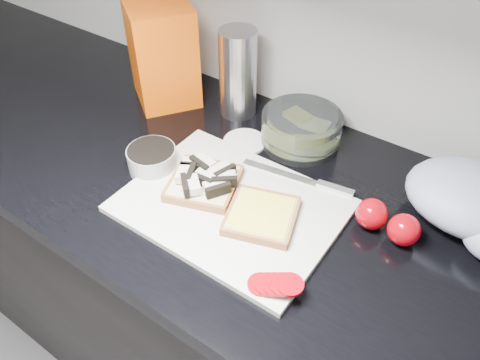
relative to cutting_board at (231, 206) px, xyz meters
The scene contains 14 objects.
base_cabinet 0.48m from the cutting_board, 95.09° to the left, with size 3.50×0.60×0.86m, color black.
countertop 0.08m from the cutting_board, 95.09° to the left, with size 3.50×0.64×0.04m, color black.
cutting_board is the anchor object (origin of this frame).
bread_left 0.07m from the cutting_board, behind, with size 0.17×0.17×0.04m.
bread_right 0.07m from the cutting_board, ahead, with size 0.16×0.16×0.02m.
tomato_slices 0.20m from the cutting_board, 33.95° to the right, with size 0.10×0.07×0.02m.
knife 0.17m from the cutting_board, 55.07° to the left, with size 0.23×0.05×0.01m.
seed_tub 0.20m from the cutting_board, behind, with size 0.10×0.10×0.05m.
tub_lid 0.20m from the cutting_board, 117.21° to the left, with size 0.10×0.10×0.01m, color silver.
glass_bowl 0.26m from the cutting_board, 88.62° to the left, with size 0.17×0.17×0.07m.
bread_bag 0.44m from the cutting_board, 147.84° to the left, with size 0.15×0.14×0.24m, color #D54803.
steel_canister 0.34m from the cutting_board, 122.79° to the left, with size 0.09×0.09×0.21m, color #A8A8AD.
grocery_bag 0.44m from the cutting_board, 29.82° to the left, with size 0.25×0.22×0.10m.
whole_tomatoes 0.29m from the cutting_board, 22.31° to the left, with size 0.12×0.06×0.06m.
Camera 1 is at (0.38, 0.63, 1.54)m, focal length 35.00 mm.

